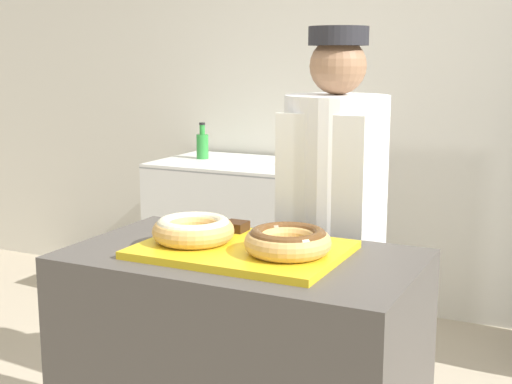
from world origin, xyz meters
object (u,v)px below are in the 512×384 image
at_px(donut_chocolate_glaze, 288,240).
at_px(bottle_orange, 315,153).
at_px(baker_person, 334,232).
at_px(serving_tray, 242,250).
at_px(brownie_back_right, 295,233).
at_px(donut_light_glaze, 193,229).
at_px(bottle_green, 202,145).
at_px(brownie_back_left, 236,226).
at_px(chest_freezer, 246,236).

relative_size(donut_chocolate_glaze, bottle_orange, 1.24).
height_order(baker_person, bottle_orange, baker_person).
height_order(serving_tray, brownie_back_right, brownie_back_right).
distance_m(donut_light_glaze, baker_person, 0.67).
bearing_deg(donut_light_glaze, donut_chocolate_glaze, 0.00).
bearing_deg(brownie_back_right, bottle_green, 128.65).
xyz_separation_m(brownie_back_right, baker_person, (-0.01, 0.42, -0.09)).
bearing_deg(bottle_orange, brownie_back_left, -78.60).
bearing_deg(bottle_orange, bottle_green, 176.39).
bearing_deg(donut_chocolate_glaze, baker_person, 96.53).
height_order(serving_tray, bottle_orange, bottle_orange).
xyz_separation_m(donut_chocolate_glaze, chest_freezer, (-1.03, 1.76, -0.51)).
bearing_deg(baker_person, donut_chocolate_glaze, -83.47).
relative_size(brownie_back_right, bottle_orange, 0.35).
bearing_deg(brownie_back_right, donut_light_glaze, -145.71).
relative_size(serving_tray, brownie_back_right, 8.46).
bearing_deg(donut_light_glaze, chest_freezer, 111.56).
xyz_separation_m(donut_chocolate_glaze, brownie_back_left, (-0.27, 0.19, -0.03)).
relative_size(serving_tray, brownie_back_left, 8.46).
bearing_deg(donut_light_glaze, brownie_back_right, 34.29).
relative_size(serving_tray, baker_person, 0.39).
distance_m(serving_tray, chest_freezer, 2.00).
relative_size(serving_tray, donut_chocolate_glaze, 2.40).
bearing_deg(donut_light_glaze, serving_tray, 7.35).
bearing_deg(brownie_back_left, donut_light_glaze, -106.49).
height_order(brownie_back_left, bottle_orange, bottle_orange).
xyz_separation_m(bottle_green, bottle_orange, (0.75, -0.05, -0.00)).
height_order(donut_light_glaze, donut_chocolate_glaze, same).
bearing_deg(brownie_back_right, baker_person, 91.95).
bearing_deg(baker_person, serving_tray, -99.19).
xyz_separation_m(donut_chocolate_glaze, baker_person, (-0.07, 0.61, -0.12)).
bearing_deg(bottle_green, brownie_back_left, -56.48).
bearing_deg(donut_chocolate_glaze, chest_freezer, 120.23).
relative_size(brownie_back_left, bottle_orange, 0.35).
bearing_deg(chest_freezer, serving_tray, -63.67).
height_order(donut_chocolate_glaze, baker_person, baker_person).
bearing_deg(brownie_back_right, serving_tray, -123.43).
xyz_separation_m(donut_light_glaze, brownie_back_right, (0.27, 0.19, -0.03)).
bearing_deg(chest_freezer, donut_chocolate_glaze, -59.77).
distance_m(serving_tray, bottle_orange, 1.77).
relative_size(brownie_back_right, baker_person, 0.05).
relative_size(donut_chocolate_glaze, bottle_green, 1.21).
bearing_deg(donut_chocolate_glaze, brownie_back_right, 106.49).
relative_size(donut_light_glaze, brownie_back_right, 3.53).
relative_size(donut_chocolate_glaze, brownie_back_left, 3.53).
height_order(bottle_green, bottle_orange, bottle_green).
distance_m(chest_freezer, bottle_orange, 0.69).
height_order(serving_tray, brownie_back_left, brownie_back_left).
distance_m(serving_tray, brownie_back_right, 0.20).
height_order(donut_light_glaze, chest_freezer, donut_light_glaze).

